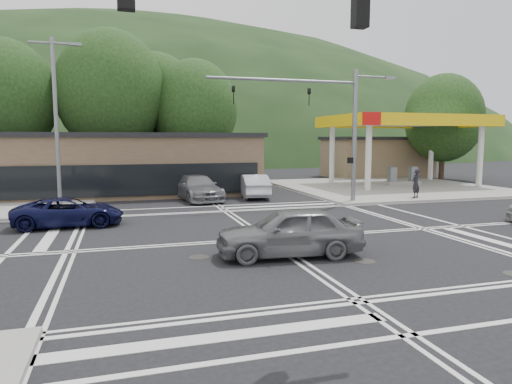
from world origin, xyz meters
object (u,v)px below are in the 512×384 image
object	(u,v)px
car_blue_west	(69,212)
car_queue_a	(253,186)
car_grey_center	(289,232)
car_queue_b	(208,180)
pedestrian	(416,183)
car_northbound	(197,188)

from	to	relation	value
car_blue_west	car_queue_a	xyz separation A→B (m)	(10.75, 7.49, 0.12)
car_grey_center	car_queue_b	xyz separation A→B (m)	(1.08, 20.33, -0.07)
pedestrian	car_grey_center	bearing A→B (deg)	14.79
car_queue_a	car_grey_center	bearing A→B (deg)	85.37
car_grey_center	car_queue_b	world-z (taller)	car_grey_center
car_queue_a	car_northbound	distance (m)	3.85
car_northbound	car_queue_b	bearing A→B (deg)	64.02
car_queue_a	car_northbound	xyz separation A→B (m)	(-3.83, -0.35, 0.03)
car_blue_west	car_queue_a	size ratio (longest dim) A/B	1.00
pedestrian	car_queue_a	bearing A→B (deg)	-49.93
car_queue_a	car_queue_b	distance (m)	5.56
car_queue_a	pedestrian	bearing A→B (deg)	162.95
car_grey_center	car_queue_b	distance (m)	20.36
car_grey_center	car_queue_a	bearing A→B (deg)	174.00
car_grey_center	car_northbound	xyz separation A→B (m)	(-0.67, 14.81, -0.03)
car_blue_west	car_queue_a	world-z (taller)	car_queue_a
car_blue_west	car_queue_a	distance (m)	13.10
car_queue_a	pedestrian	world-z (taller)	pedestrian
car_blue_west	car_grey_center	xyz separation A→B (m)	(7.59, -7.68, 0.18)
car_blue_west	car_northbound	size ratio (longest dim) A/B	0.85
car_queue_b	car_northbound	xyz separation A→B (m)	(-1.75, -5.51, 0.04)
car_blue_west	car_queue_b	size ratio (longest dim) A/B	1.05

